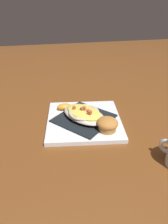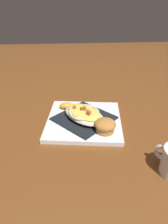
# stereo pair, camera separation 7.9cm
# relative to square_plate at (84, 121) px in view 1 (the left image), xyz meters

# --- Properties ---
(ground_plane) EXTENTS (2.60, 2.60, 0.00)m
(ground_plane) POSITION_rel_square_plate_xyz_m (0.00, 0.00, -0.01)
(ground_plane) COLOR brown
(square_plate) EXTENTS (0.31, 0.31, 0.02)m
(square_plate) POSITION_rel_square_plate_xyz_m (0.00, 0.00, 0.00)
(square_plate) COLOR white
(square_plate) RESTS_ON ground_plane
(folded_napkin) EXTENTS (0.26, 0.26, 0.01)m
(folded_napkin) POSITION_rel_square_plate_xyz_m (0.00, 0.00, 0.01)
(folded_napkin) COLOR black
(folded_napkin) RESTS_ON square_plate
(gratin_dish) EXTENTS (0.21, 0.20, 0.05)m
(gratin_dish) POSITION_rel_square_plate_xyz_m (-0.00, -0.00, 0.03)
(gratin_dish) COLOR beige
(gratin_dish) RESTS_ON folded_napkin
(muffin) EXTENTS (0.07, 0.07, 0.05)m
(muffin) POSITION_rel_square_plate_xyz_m (-0.08, -0.07, 0.03)
(muffin) COLOR #AA743A
(muffin) RESTS_ON square_plate
(orange_garnish) EXTENTS (0.06, 0.06, 0.03)m
(orange_garnish) POSITION_rel_square_plate_xyz_m (0.09, 0.07, 0.02)
(orange_garnish) COLOR #532269
(orange_garnish) RESTS_ON square_plate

